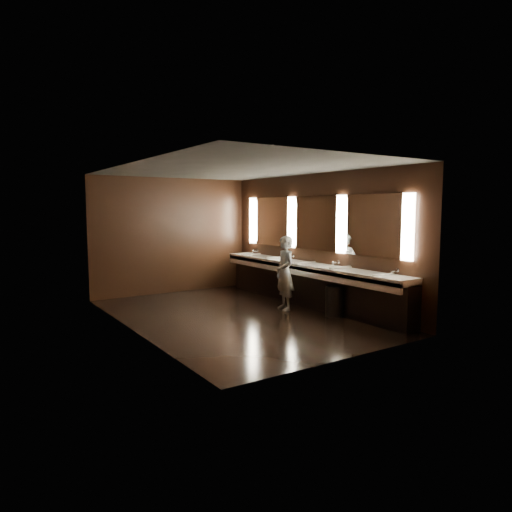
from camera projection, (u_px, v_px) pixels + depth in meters
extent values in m
plane|color=black|center=(236.00, 316.00, 8.80)|extent=(6.00, 6.00, 0.00)
cube|color=#2D2D2B|center=(235.00, 169.00, 8.50)|extent=(4.00, 6.00, 0.02)
cube|color=black|center=(172.00, 236.00, 11.14)|extent=(4.00, 0.02, 2.80)
cube|color=black|center=(350.00, 258.00, 6.17)|extent=(4.00, 0.02, 2.80)
cube|color=black|center=(132.00, 249.00, 7.55)|extent=(0.02, 6.00, 2.80)
cube|color=black|center=(315.00, 240.00, 9.75)|extent=(0.02, 6.00, 2.80)
cube|color=black|center=(308.00, 286.00, 9.76)|extent=(0.36, 5.40, 0.81)
cube|color=white|center=(305.00, 266.00, 9.66)|extent=(0.55, 5.40, 0.12)
cube|color=white|center=(296.00, 270.00, 9.53)|extent=(0.06, 5.40, 0.18)
cylinder|color=silver|center=(395.00, 270.00, 7.92)|extent=(0.18, 0.04, 0.04)
cylinder|color=silver|center=(336.00, 262.00, 9.14)|extent=(0.18, 0.04, 0.04)
cylinder|color=silver|center=(291.00, 256.00, 10.35)|extent=(0.18, 0.04, 0.04)
cylinder|color=silver|center=(255.00, 251.00, 11.57)|extent=(0.18, 0.04, 0.04)
cube|color=white|center=(408.00, 227.00, 7.71)|extent=(0.06, 0.22, 1.15)
cube|color=white|center=(373.00, 226.00, 8.38)|extent=(0.03, 1.32, 1.15)
cube|color=white|center=(341.00, 224.00, 9.04)|extent=(0.06, 0.23, 1.15)
cube|color=white|center=(315.00, 223.00, 9.71)|extent=(0.03, 1.32, 1.15)
cube|color=white|center=(291.00, 222.00, 10.36)|extent=(0.06, 0.23, 1.15)
cube|color=white|center=(272.00, 221.00, 11.03)|extent=(0.03, 1.32, 1.15)
cube|color=white|center=(253.00, 221.00, 11.69)|extent=(0.06, 0.22, 1.15)
imported|color=#859EC6|center=(285.00, 273.00, 9.26)|extent=(0.47, 0.62, 1.51)
cylinder|color=black|center=(335.00, 301.00, 8.73)|extent=(0.41, 0.41, 0.59)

